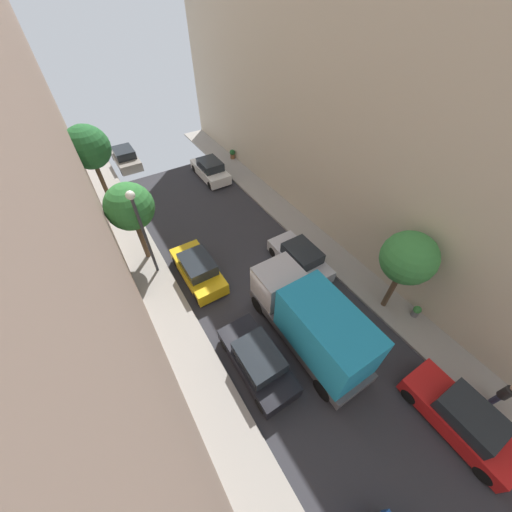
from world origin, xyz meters
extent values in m
plane|color=#2D2D33|center=(0.00, 0.00, 0.00)|extent=(32.00, 32.00, 0.00)
cube|color=gray|center=(-5.00, 0.00, 0.07)|extent=(2.00, 44.00, 0.15)
cube|color=gray|center=(5.00, 0.00, 0.07)|extent=(2.00, 44.00, 0.15)
cube|color=beige|center=(9.00, 0.00, 8.34)|extent=(6.00, 44.00, 16.68)
cube|color=black|center=(-2.70, -2.92, 0.55)|extent=(1.76, 4.20, 0.76)
cube|color=#1E2328|center=(-2.70, -3.07, 1.25)|extent=(1.56, 2.10, 0.64)
cylinder|color=black|center=(-3.48, -1.37, 0.32)|extent=(0.22, 0.64, 0.64)
cylinder|color=black|center=(-1.92, -1.37, 0.32)|extent=(0.22, 0.64, 0.64)
cylinder|color=black|center=(-3.48, -4.47, 0.32)|extent=(0.22, 0.64, 0.64)
cylinder|color=black|center=(-1.92, -4.47, 0.32)|extent=(0.22, 0.64, 0.64)
cube|color=gold|center=(-2.70, 3.35, 0.55)|extent=(1.76, 4.20, 0.76)
cube|color=#1E2328|center=(-2.70, 3.20, 1.25)|extent=(1.56, 2.10, 0.64)
cylinder|color=black|center=(-3.48, 4.90, 0.32)|extent=(0.22, 0.64, 0.64)
cylinder|color=black|center=(-1.92, 4.90, 0.32)|extent=(0.22, 0.64, 0.64)
cylinder|color=black|center=(-3.48, 1.80, 0.32)|extent=(0.22, 0.64, 0.64)
cylinder|color=black|center=(-1.92, 1.80, 0.32)|extent=(0.22, 0.64, 0.64)
cube|color=gray|center=(-2.70, 18.77, 0.55)|extent=(1.76, 4.20, 0.76)
cube|color=#1E2328|center=(-2.70, 18.62, 1.25)|extent=(1.56, 2.10, 0.64)
cylinder|color=black|center=(-3.48, 20.32, 0.32)|extent=(0.22, 0.64, 0.64)
cylinder|color=black|center=(-1.92, 20.32, 0.32)|extent=(0.22, 0.64, 0.64)
cylinder|color=black|center=(-3.48, 17.22, 0.32)|extent=(0.22, 0.64, 0.64)
cylinder|color=black|center=(-1.92, 17.22, 0.32)|extent=(0.22, 0.64, 0.64)
cube|color=red|center=(2.70, -8.98, 0.55)|extent=(1.76, 4.20, 0.76)
cube|color=#1E2328|center=(2.70, -9.13, 1.25)|extent=(1.56, 2.10, 0.64)
cylinder|color=black|center=(1.92, -7.43, 0.32)|extent=(0.22, 0.64, 0.64)
cylinder|color=black|center=(3.48, -7.43, 0.32)|extent=(0.22, 0.64, 0.64)
cylinder|color=black|center=(1.92, -10.53, 0.32)|extent=(0.22, 0.64, 0.64)
cylinder|color=black|center=(3.48, -10.53, 0.32)|extent=(0.22, 0.64, 0.64)
cube|color=silver|center=(2.70, 0.96, 0.55)|extent=(1.76, 4.20, 0.76)
cube|color=#1E2328|center=(2.70, 0.81, 1.25)|extent=(1.56, 2.10, 0.64)
cylinder|color=black|center=(1.92, 2.51, 0.32)|extent=(0.22, 0.64, 0.64)
cylinder|color=black|center=(3.48, 2.51, 0.32)|extent=(0.22, 0.64, 0.64)
cylinder|color=black|center=(1.92, -0.59, 0.32)|extent=(0.22, 0.64, 0.64)
cylinder|color=black|center=(3.48, -0.59, 0.32)|extent=(0.22, 0.64, 0.64)
cube|color=white|center=(2.70, 12.92, 0.55)|extent=(1.76, 4.20, 0.76)
cube|color=#1E2328|center=(2.70, 12.77, 1.25)|extent=(1.56, 2.10, 0.64)
cylinder|color=black|center=(1.92, 14.47, 0.32)|extent=(0.22, 0.64, 0.64)
cylinder|color=black|center=(3.48, 14.47, 0.32)|extent=(0.22, 0.64, 0.64)
cylinder|color=black|center=(1.92, 11.37, 0.32)|extent=(0.22, 0.64, 0.64)
cylinder|color=black|center=(3.48, 11.37, 0.32)|extent=(0.22, 0.64, 0.64)
cube|color=#4C4C51|center=(0.00, -2.97, 0.73)|extent=(2.20, 6.60, 0.50)
cube|color=#B7B7BC|center=(0.00, -0.57, 1.83)|extent=(2.10, 1.80, 1.70)
cube|color=#1E8CB7|center=(0.00, -3.97, 2.18)|extent=(2.24, 4.20, 2.40)
cylinder|color=black|center=(-0.98, -0.37, 0.48)|extent=(0.30, 0.96, 0.96)
cylinder|color=black|center=(0.98, -0.37, 0.48)|extent=(0.30, 0.96, 0.96)
cylinder|color=black|center=(-0.98, -5.37, 0.48)|extent=(0.30, 0.96, 0.96)
cylinder|color=black|center=(0.98, -5.37, 0.48)|extent=(0.30, 0.96, 0.96)
cylinder|color=#2D334C|center=(4.48, -9.37, 0.56)|extent=(0.18, 0.18, 0.82)
cylinder|color=#2D334C|center=(4.70, -9.37, 0.56)|extent=(0.18, 0.18, 0.82)
cylinder|color=#262626|center=(4.59, -9.37, 1.29)|extent=(0.36, 0.36, 0.64)
cylinder|color=brown|center=(-5.29, 13.86, 1.68)|extent=(0.31, 0.31, 3.07)
sphere|color=#23602D|center=(-5.29, 13.86, 4.29)|extent=(2.85, 2.85, 2.85)
cylinder|color=brown|center=(4.74, -3.69, 1.47)|extent=(0.26, 0.26, 2.64)
sphere|color=#38843D|center=(4.74, -3.69, 3.70)|extent=(2.45, 2.45, 2.45)
cylinder|color=brown|center=(-4.70, 6.47, 1.52)|extent=(0.27, 0.27, 2.75)
sphere|color=#2D7233|center=(-4.70, 6.47, 3.86)|extent=(2.55, 2.55, 2.55)
cylinder|color=brown|center=(5.74, 14.64, 0.34)|extent=(0.40, 0.40, 0.38)
sphere|color=#23602D|center=(5.74, 14.64, 0.73)|extent=(0.48, 0.48, 0.48)
cylinder|color=slate|center=(5.53, -4.99, 0.32)|extent=(0.33, 0.33, 0.34)
sphere|color=#38843D|center=(5.53, -4.99, 0.64)|extent=(0.39, 0.39, 0.39)
cylinder|color=#333338|center=(-4.60, 5.03, 2.64)|extent=(0.16, 0.16, 4.98)
sphere|color=white|center=(-4.60, 5.03, 5.35)|extent=(0.44, 0.44, 0.44)
camera|label=1|loc=(-5.69, -7.59, 12.95)|focal=20.32mm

